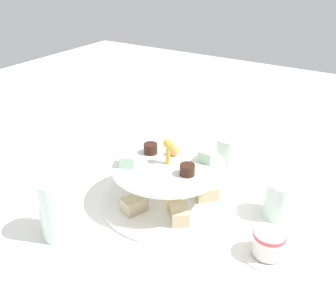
{
  "coord_description": "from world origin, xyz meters",
  "views": [
    {
      "loc": [
        0.37,
        -0.59,
        0.49
      ],
      "look_at": [
        0.0,
        0.0,
        0.14
      ],
      "focal_mm": 41.64,
      "sensor_mm": 36.0,
      "label": 1
    }
  ],
  "objects_px": {
    "water_glass_tall_right": "(58,208)",
    "butter_knife_left": "(104,153)",
    "tiered_serving_stand": "(168,185)",
    "teacup_with_saucer": "(269,245)",
    "water_glass_short_left": "(280,199)",
    "water_glass_mid_back": "(228,153)"
  },
  "relations": [
    {
      "from": "water_glass_tall_right",
      "to": "butter_knife_left",
      "type": "xyz_separation_m",
      "value": [
        -0.15,
        0.3,
        -0.06
      ]
    },
    {
      "from": "tiered_serving_stand",
      "to": "teacup_with_saucer",
      "type": "height_order",
      "value": "tiered_serving_stand"
    },
    {
      "from": "tiered_serving_stand",
      "to": "water_glass_short_left",
      "type": "xyz_separation_m",
      "value": [
        0.22,
        0.08,
        -0.0
      ]
    },
    {
      "from": "water_glass_tall_right",
      "to": "water_glass_short_left",
      "type": "distance_m",
      "value": 0.44
    },
    {
      "from": "water_glass_tall_right",
      "to": "water_glass_short_left",
      "type": "height_order",
      "value": "water_glass_tall_right"
    },
    {
      "from": "water_glass_short_left",
      "to": "teacup_with_saucer",
      "type": "bearing_deg",
      "value": -80.51
    },
    {
      "from": "tiered_serving_stand",
      "to": "teacup_with_saucer",
      "type": "relative_size",
      "value": 3.19
    },
    {
      "from": "butter_knife_left",
      "to": "water_glass_mid_back",
      "type": "height_order",
      "value": "water_glass_mid_back"
    },
    {
      "from": "water_glass_tall_right",
      "to": "water_glass_short_left",
      "type": "relative_size",
      "value": 1.56
    },
    {
      "from": "teacup_with_saucer",
      "to": "butter_knife_left",
      "type": "xyz_separation_m",
      "value": [
        -0.5,
        0.14,
        -0.02
      ]
    },
    {
      "from": "water_glass_short_left",
      "to": "teacup_with_saucer",
      "type": "height_order",
      "value": "water_glass_short_left"
    },
    {
      "from": "water_glass_short_left",
      "to": "tiered_serving_stand",
      "type": "bearing_deg",
      "value": -160.0
    },
    {
      "from": "water_glass_short_left",
      "to": "butter_knife_left",
      "type": "distance_m",
      "value": 0.49
    },
    {
      "from": "tiered_serving_stand",
      "to": "water_glass_mid_back",
      "type": "xyz_separation_m",
      "value": [
        0.05,
        0.2,
        -0.0
      ]
    },
    {
      "from": "tiered_serving_stand",
      "to": "water_glass_short_left",
      "type": "relative_size",
      "value": 3.64
    },
    {
      "from": "tiered_serving_stand",
      "to": "butter_knife_left",
      "type": "distance_m",
      "value": 0.29
    },
    {
      "from": "tiered_serving_stand",
      "to": "water_glass_tall_right",
      "type": "relative_size",
      "value": 2.34
    },
    {
      "from": "water_glass_short_left",
      "to": "teacup_with_saucer",
      "type": "relative_size",
      "value": 0.88
    },
    {
      "from": "teacup_with_saucer",
      "to": "butter_knife_left",
      "type": "relative_size",
      "value": 0.53
    },
    {
      "from": "tiered_serving_stand",
      "to": "water_glass_tall_right",
      "type": "xyz_separation_m",
      "value": [
        -0.12,
        -0.2,
        0.02
      ]
    },
    {
      "from": "water_glass_short_left",
      "to": "water_glass_mid_back",
      "type": "xyz_separation_m",
      "value": [
        -0.17,
        0.12,
        0.0
      ]
    },
    {
      "from": "teacup_with_saucer",
      "to": "water_glass_mid_back",
      "type": "relative_size",
      "value": 1.11
    }
  ]
}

